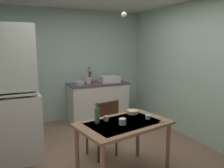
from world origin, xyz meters
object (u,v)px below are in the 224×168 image
(hutch_cabinet, at_px, (11,101))
(sink_basin, at_px, (109,79))
(mixing_bowl_counter, at_px, (79,83))
(chair_far_side, at_px, (104,127))
(hand_pump, at_px, (90,76))
(serving_bowl_wide, at_px, (133,112))
(teacup_mint, at_px, (148,117))
(glass_bottle, at_px, (97,115))
(dining_table, at_px, (124,130))

(hutch_cabinet, bearing_deg, sink_basin, 31.26)
(mixing_bowl_counter, relative_size, chair_far_side, 0.23)
(hutch_cabinet, xyz_separation_m, hand_pump, (1.67, 1.35, 0.09))
(sink_basin, height_order, serving_bowl_wide, sink_basin)
(teacup_mint, distance_m, glass_bottle, 0.71)
(sink_basin, xyz_separation_m, dining_table, (-0.83, -2.31, -0.30))
(glass_bottle, bearing_deg, hand_pump, 73.08)
(hutch_cabinet, xyz_separation_m, glass_bottle, (1.00, -0.88, -0.09))
(mixing_bowl_counter, distance_m, teacup_mint, 2.30)
(hand_pump, height_order, glass_bottle, hand_pump)
(hutch_cabinet, xyz_separation_m, serving_bowl_wide, (1.62, -0.71, -0.18))
(teacup_mint, bearing_deg, chair_far_side, 123.43)
(chair_far_side, distance_m, teacup_mint, 0.79)
(sink_basin, bearing_deg, serving_bowl_wide, -104.59)
(dining_table, xyz_separation_m, chair_far_side, (-0.03, 0.60, -0.16))
(dining_table, distance_m, chair_far_side, 0.62)
(mixing_bowl_counter, bearing_deg, glass_bottle, -100.75)
(hand_pump, distance_m, glass_bottle, 2.34)
(hand_pump, relative_size, serving_bowl_wide, 2.30)
(dining_table, bearing_deg, chair_far_side, 93.07)
(dining_table, xyz_separation_m, glass_bottle, (-0.32, 0.13, 0.21))
(serving_bowl_wide, xyz_separation_m, glass_bottle, (-0.63, -0.17, 0.09))
(dining_table, distance_m, glass_bottle, 0.41)
(mixing_bowl_counter, distance_m, serving_bowl_wide, 1.98)
(serving_bowl_wide, bearing_deg, dining_table, -135.74)
(dining_table, bearing_deg, sink_basin, 70.31)
(hand_pump, relative_size, mixing_bowl_counter, 1.80)
(hutch_cabinet, distance_m, teacup_mint, 1.98)
(hutch_cabinet, distance_m, hand_pump, 2.15)
(serving_bowl_wide, xyz_separation_m, teacup_mint, (0.07, -0.31, 0.00))
(sink_basin, xyz_separation_m, glass_bottle, (-1.15, -2.18, -0.09))
(mixing_bowl_counter, xyz_separation_m, chair_far_side, (-0.11, -1.66, -0.43))
(hutch_cabinet, height_order, sink_basin, hutch_cabinet)
(mixing_bowl_counter, xyz_separation_m, teacup_mint, (0.29, -2.27, -0.13))
(chair_far_side, bearing_deg, dining_table, -86.93)
(hutch_cabinet, height_order, hand_pump, hutch_cabinet)
(mixing_bowl_counter, height_order, serving_bowl_wide, mixing_bowl_counter)
(hand_pump, height_order, dining_table, hand_pump)
(sink_basin, height_order, teacup_mint, sink_basin)
(hutch_cabinet, xyz_separation_m, chair_far_side, (1.29, -0.41, -0.47))
(sink_basin, distance_m, hand_pump, 0.48)
(hutch_cabinet, height_order, chair_far_side, hutch_cabinet)
(mixing_bowl_counter, distance_m, dining_table, 2.28)
(serving_bowl_wide, bearing_deg, mixing_bowl_counter, 96.40)
(sink_basin, distance_m, glass_bottle, 2.47)
(mixing_bowl_counter, bearing_deg, dining_table, -92.07)
(hand_pump, distance_m, serving_bowl_wide, 2.08)
(dining_table, xyz_separation_m, teacup_mint, (0.37, -0.01, 0.13))
(hand_pump, xyz_separation_m, chair_far_side, (-0.39, -1.76, -0.56))
(dining_table, bearing_deg, glass_bottle, 158.55)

